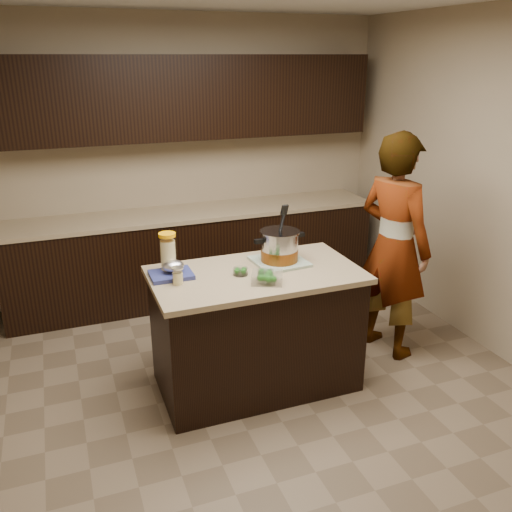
{
  "coord_description": "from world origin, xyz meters",
  "views": [
    {
      "loc": [
        -1.24,
        -3.27,
        2.32
      ],
      "look_at": [
        0.0,
        0.0,
        1.02
      ],
      "focal_mm": 38.0,
      "sensor_mm": 36.0,
      "label": 1
    }
  ],
  "objects": [
    {
      "name": "ground_plane",
      "position": [
        0.0,
        0.0,
        0.0
      ],
      "size": [
        4.0,
        4.0,
        0.0
      ],
      "primitive_type": "plane",
      "color": "brown",
      "rests_on": "ground"
    },
    {
      "name": "back_cabinets",
      "position": [
        0.0,
        1.74,
        0.94
      ],
      "size": [
        3.6,
        0.63,
        2.33
      ],
      "color": "black",
      "rests_on": "ground"
    },
    {
      "name": "lemonade_pitcher",
      "position": [
        -0.57,
        0.2,
        1.03
      ],
      "size": [
        0.14,
        0.14,
        0.28
      ],
      "rotation": [
        0.0,
        0.0,
        0.22
      ],
      "color": "#D7C783",
      "rests_on": "island"
    },
    {
      "name": "broccoli_tub_rect",
      "position": [
        0.0,
        -0.2,
        0.93
      ],
      "size": [
        0.25,
        0.22,
        0.07
      ],
      "rotation": [
        0.0,
        0.0,
        -0.43
      ],
      "color": "silver",
      "rests_on": "island"
    },
    {
      "name": "stock_pot",
      "position": [
        0.22,
        0.11,
        1.01
      ],
      "size": [
        0.4,
        0.31,
        0.4
      ],
      "rotation": [
        0.0,
        0.0,
        0.1
      ],
      "color": "#B7B7BC",
      "rests_on": "dish_towel"
    },
    {
      "name": "blue_tray",
      "position": [
        -0.56,
        0.13,
        0.94
      ],
      "size": [
        0.28,
        0.23,
        0.11
      ],
      "rotation": [
        0.0,
        0.0,
        -0.0
      ],
      "color": "navy",
      "rests_on": "island"
    },
    {
      "name": "mason_jar",
      "position": [
        -0.56,
        -0.01,
        0.96
      ],
      "size": [
        0.09,
        0.09,
        0.13
      ],
      "rotation": [
        0.0,
        0.0,
        0.25
      ],
      "color": "#D7C783",
      "rests_on": "island"
    },
    {
      "name": "dish_towel",
      "position": [
        0.22,
        0.11,
        0.91
      ],
      "size": [
        0.39,
        0.39,
        0.02
      ],
      "primitive_type": "cube",
      "rotation": [
        0.0,
        0.0,
        0.07
      ],
      "color": "#4E7455",
      "rests_on": "island"
    },
    {
      "name": "broccoli_tub_left",
      "position": [
        -0.12,
        -0.01,
        0.92
      ],
      "size": [
        0.11,
        0.11,
        0.05
      ],
      "rotation": [
        0.0,
        0.0,
        0.04
      ],
      "color": "silver",
      "rests_on": "island"
    },
    {
      "name": "island",
      "position": [
        0.0,
        0.0,
        0.45
      ],
      "size": [
        1.46,
        0.81,
        0.9
      ],
      "color": "black",
      "rests_on": "ground"
    },
    {
      "name": "broccoli_tub_right",
      "position": [
        0.03,
        -0.11,
        0.92
      ],
      "size": [
        0.12,
        0.12,
        0.05
      ],
      "rotation": [
        0.0,
        0.0,
        -0.06
      ],
      "color": "silver",
      "rests_on": "island"
    },
    {
      "name": "person",
      "position": [
        1.2,
        0.11,
        0.9
      ],
      "size": [
        0.61,
        0.76,
        1.81
      ],
      "primitive_type": "imported",
      "rotation": [
        0.0,
        0.0,
        1.87
      ],
      "color": "gray",
      "rests_on": "ground"
    },
    {
      "name": "room_shell",
      "position": [
        0.0,
        0.0,
        1.71
      ],
      "size": [
        4.04,
        4.04,
        2.72
      ],
      "color": "tan",
      "rests_on": "ground"
    }
  ]
}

